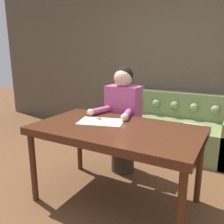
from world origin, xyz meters
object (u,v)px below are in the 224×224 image
at_px(couch, 170,129).
at_px(scissors, 100,120).
at_px(person, 123,120).
at_px(dining_table, 116,134).

bearing_deg(couch, scissors, -102.37).
distance_m(person, scissors, 0.49).
relative_size(person, scissors, 5.86).
bearing_deg(scissors, couch, 77.63).
relative_size(dining_table, person, 1.20).
height_order(dining_table, person, person).
xyz_separation_m(dining_table, couch, (0.08, 1.62, -0.40)).
relative_size(couch, scissors, 8.56).
height_order(dining_table, scissors, scissors).
bearing_deg(person, couch, 73.35).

